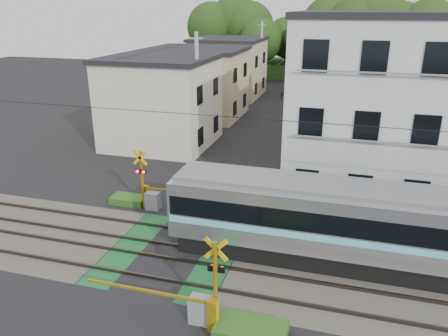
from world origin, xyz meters
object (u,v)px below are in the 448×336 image
(crossing_signal_near, at_px, (202,305))
(crossing_signal_far, at_px, (152,195))
(pedestrian, at_px, (283,91))
(apartment_block, at_px, (391,106))

(crossing_signal_near, relative_size, crossing_signal_far, 1.00)
(pedestrian, bearing_deg, crossing_signal_near, 106.90)
(crossing_signal_far, xyz_separation_m, pedestrian, (1.93, 29.06, 0.13))
(crossing_signal_far, relative_size, pedestrian, 2.80)
(crossing_signal_near, height_order, pedestrian, crossing_signal_near)
(crossing_signal_near, height_order, crossing_signal_far, same)
(crossing_signal_near, xyz_separation_m, apartment_block, (5.91, 13.15, 3.94))
(apartment_block, bearing_deg, pedestrian, 111.51)
(crossing_signal_far, distance_m, apartment_block, 13.14)
(crossing_signal_near, xyz_separation_m, crossing_signal_far, (-5.17, 7.31, 0.00))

